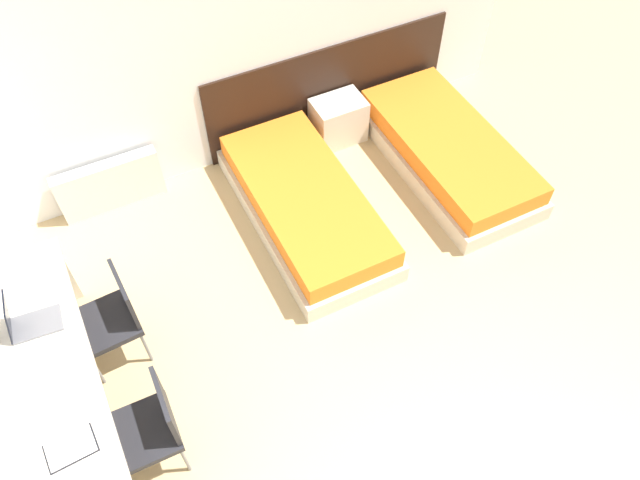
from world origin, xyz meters
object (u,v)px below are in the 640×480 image
bed_near_window (306,205)px  bed_near_door (448,152)px  nightstand (338,120)px  laptop (27,322)px  chair_near_laptop (112,316)px  chair_near_notebook (150,426)px

bed_near_window → bed_near_door: bearing=0.0°
nightstand → laptop: (-3.09, -1.42, 0.59)m
nightstand → laptop: bearing=-155.3°
nightstand → chair_near_laptop: 2.96m
bed_near_door → chair_near_laptop: bearing=-170.4°
chair_near_laptop → nightstand: bearing=25.1°
chair_near_laptop → laptop: 0.59m
bed_near_window → laptop: 2.48m
chair_near_laptop → chair_near_notebook: 0.92m
nightstand → chair_near_notebook: (-2.60, -2.32, 0.26)m
chair_near_notebook → laptop: (-0.49, 0.90, 0.33)m
chair_near_notebook → laptop: laptop is taller
nightstand → laptop: laptop is taller
nightstand → laptop: 3.45m
nightstand → chair_near_notebook: chair_near_notebook is taller
bed_near_door → chair_near_laptop: 3.42m
bed_near_window → bed_near_door: same height
bed_near_door → chair_near_notebook: chair_near_notebook is taller
chair_near_notebook → chair_near_laptop: bearing=91.4°
nightstand → chair_near_laptop: size_ratio=0.58×
bed_near_window → chair_near_laptop: (-1.84, -0.57, 0.31)m
bed_near_window → nightstand: bearing=47.4°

